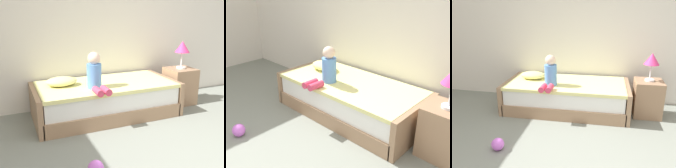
{
  "view_description": "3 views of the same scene",
  "coord_description": "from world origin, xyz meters",
  "views": [
    {
      "loc": [
        -1.63,
        -1.45,
        1.56
      ],
      "look_at": [
        -0.29,
        1.75,
        0.55
      ],
      "focal_mm": 41.85,
      "sensor_mm": 36.0,
      "label": 1
    },
    {
      "loc": [
        1.87,
        -0.5,
        1.9
      ],
      "look_at": [
        -0.29,
        1.75,
        0.55
      ],
      "focal_mm": 41.36,
      "sensor_mm": 36.0,
      "label": 2
    },
    {
      "loc": [
        0.36,
        -1.73,
        1.73
      ],
      "look_at": [
        -0.29,
        1.75,
        0.55
      ],
      "focal_mm": 37.19,
      "sensor_mm": 36.0,
      "label": 3
    }
  ],
  "objects": [
    {
      "name": "wall_rear",
      "position": [
        0.0,
        2.6,
        1.45
      ],
      "size": [
        7.2,
        0.1,
        2.9
      ],
      "primitive_type": "cube",
      "color": "silver",
      "rests_on": "ground"
    },
    {
      "name": "bed",
      "position": [
        -0.29,
        2.0,
        0.25
      ],
      "size": [
        2.11,
        1.0,
        0.5
      ],
      "color": "#997556",
      "rests_on": "ground"
    },
    {
      "name": "nightstand",
      "position": [
        1.06,
        2.01,
        0.3
      ],
      "size": [
        0.44,
        0.44,
        0.6
      ],
      "primitive_type": "cube",
      "color": "#997556",
      "rests_on": "ground"
    },
    {
      "name": "table_lamp",
      "position": [
        1.06,
        2.01,
        0.94
      ],
      "size": [
        0.24,
        0.24,
        0.45
      ],
      "color": "silver",
      "rests_on": "nightstand"
    },
    {
      "name": "child_figure",
      "position": [
        -0.52,
        1.77,
        0.7
      ],
      "size": [
        0.2,
        0.51,
        0.5
      ],
      "color": "#598CD1",
      "rests_on": "bed"
    },
    {
      "name": "pillow",
      "position": [
        -0.92,
        2.1,
        0.56
      ],
      "size": [
        0.44,
        0.3,
        0.13
      ],
      "primitive_type": "ellipsoid",
      "color": "#F2E58C",
      "rests_on": "bed"
    },
    {
      "name": "toy_ball",
      "position": [
        -0.93,
        0.61,
        0.08
      ],
      "size": [
        0.16,
        0.16,
        0.16
      ],
      "primitive_type": "sphere",
      "color": "#CC66D8",
      "rests_on": "ground"
    }
  ]
}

